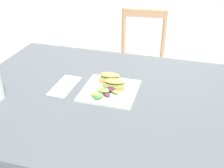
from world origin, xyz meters
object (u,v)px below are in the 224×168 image
at_px(plate_lunch, 110,91).
at_px(fork_on_napkin, 66,84).
at_px(chair_wooden_far, 141,64).
at_px(sandwich_half_front, 114,84).
at_px(dining_table, 102,112).
at_px(sandwich_half_back, 110,78).

height_order(plate_lunch, fork_on_napkin, plate_lunch).
relative_size(chair_wooden_far, sandwich_half_front, 8.27).
bearing_deg(sandwich_half_front, plate_lunch, -145.19).
xyz_separation_m(plate_lunch, fork_on_napkin, (-0.24, 0.00, 0.00)).
bearing_deg(sandwich_half_front, fork_on_napkin, -177.87).
relative_size(sandwich_half_front, fork_on_napkin, 0.57).
xyz_separation_m(dining_table, sandwich_half_back, (0.01, 0.11, 0.15)).
distance_m(plate_lunch, sandwich_half_front, 0.04).
relative_size(sandwich_half_back, fork_on_napkin, 0.57).
height_order(sandwich_half_front, sandwich_half_back, same).
height_order(plate_lunch, sandwich_half_front, sandwich_half_front).
distance_m(chair_wooden_far, plate_lunch, 1.00).
height_order(chair_wooden_far, sandwich_half_back, chair_wooden_far).
relative_size(dining_table, chair_wooden_far, 1.57).
bearing_deg(chair_wooden_far, sandwich_half_back, -90.87).
bearing_deg(sandwich_half_front, chair_wooden_far, 91.65).
relative_size(dining_table, fork_on_napkin, 7.35).
bearing_deg(plate_lunch, sandwich_half_front, 34.81).
bearing_deg(plate_lunch, dining_table, -131.16).
relative_size(dining_table, sandwich_half_front, 12.99).
bearing_deg(dining_table, sandwich_half_back, 84.49).
distance_m(dining_table, chair_wooden_far, 1.01).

